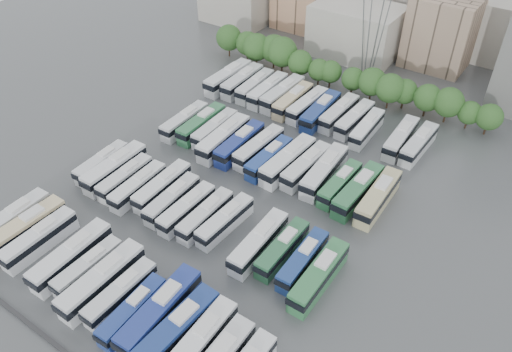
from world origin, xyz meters
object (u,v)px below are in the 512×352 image
Objects in this scene: bus_r0_s1 at (26,228)px; bus_r1_s2 at (125,178)px; bus_r1_s1 at (115,168)px; bus_r3_s4 at (283,94)px; bus_r1_s11 at (282,249)px; bus_r2_s12 at (358,190)px; bus_r1_s3 at (138,186)px; bus_r2_s1 at (185,121)px; bus_r1_s4 at (162,186)px; bus_r3_s1 at (242,81)px; bus_r2_s9 at (306,166)px; bus_r3_s13 at (419,144)px; bus_r3_s9 at (355,119)px; bus_r2_s13 at (378,197)px; bus_r3_s10 at (367,128)px; bus_r1_s6 at (187,209)px; bus_r1_s5 at (172,199)px; bus_r0_s2 at (39,239)px; bus_r0_s4 at (71,256)px; bus_r2_s11 at (340,184)px; bus_r2_s8 at (288,161)px; bus_r1_s10 at (259,242)px; bus_r1_s12 at (303,260)px; bus_r3_s7 at (320,111)px; bus_r0_s11 at (199,343)px; bus_r1_s13 at (319,276)px; bus_r3_s6 at (307,105)px; bus_r3_s3 at (268,90)px; bus_r2_s6 at (259,147)px; bus_r0_s6 at (102,280)px; bus_r2_s2 at (202,124)px; bus_r2_s3 at (215,129)px; bus_r3_s5 at (293,100)px; bus_r2_s7 at (269,158)px; bus_r0_s0 at (13,220)px; bus_r1_s7 at (205,215)px; bus_r2_s5 at (240,144)px; bus_r0_s8 at (133,311)px; bus_r0_s5 at (88,267)px; bus_r0_s7 at (121,293)px; bus_r2_s10 at (324,171)px; bus_r0_s10 at (176,331)px; bus_r2_s4 at (224,138)px; bus_r3_s8 at (339,113)px.

bus_r0_s1 is 16.95m from bus_r1_s2.
bus_r3_s4 is at bearing 73.64° from bus_r1_s1.
bus_r1_s11 is 0.86× the size of bus_r2_s12.
bus_r1_s3 is 20.03m from bus_r2_s1.
bus_r3_s1 reaches higher than bus_r1_s4.
bus_r2_s1 is 0.91× the size of bus_r2_s12.
bus_r2_s9 is 1.02× the size of bus_r3_s13.
bus_r1_s1 reaches higher than bus_r3_s9.
bus_r2_s13 is 19.78m from bus_r3_s10.
bus_r2_s13 is (23.16, 19.00, 0.24)m from bus_r1_s6.
bus_r1_s5 is at bearing -83.87° from bus_r3_s4.
bus_r0_s4 is at bearing 2.66° from bus_r0_s2.
bus_r2_s8 is at bearing -179.18° from bus_r2_s11.
bus_r1_s10 is 1.02× the size of bus_r3_s13.
bus_r3_s7 is at bearing 113.96° from bus_r1_s12.
bus_r1_s3 is at bearing 146.57° from bus_r0_s11.
bus_r1_s13 is 1.03× the size of bus_r3_s6.
bus_r3_s3 is 1.08× the size of bus_r3_s10.
bus_r2_s12 is at bearing -0.06° from bus_r2_s6.
bus_r0_s6 is 1.08× the size of bus_r2_s2.
bus_r2_s3 is (-29.99, 18.50, 0.08)m from bus_r1_s12.
bus_r2_s13 is (33.21, -0.71, 0.18)m from bus_r2_s3.
bus_r3_s5 is (13.16, -0.63, -0.07)m from bus_r3_s1.
bus_r3_s4 reaches higher than bus_r2_s7.
bus_r1_s7 is (22.94, 17.32, -0.18)m from bus_r0_s0.
bus_r2_s3 is at bearing -179.34° from bus_r2_s6.
bus_r1_s3 is 19.93m from bus_r2_s5.
bus_r2_s3 is (-16.78, 37.75, 0.14)m from bus_r0_s8.
bus_r3_s7 is at bearing 83.54° from bus_r0_s5.
bus_r3_s3 is (-6.56, 18.98, -0.02)m from bus_r2_s5.
bus_r1_s4 is at bearing -108.58° from bus_r3_s7.
bus_r3_s10 is at bearing 88.37° from bus_r1_s10.
bus_r0_s7 is at bearing -139.45° from bus_r1_s13.
bus_r2_s8 is 16.60m from bus_r2_s13.
bus_r3_s4 is (-6.69, 54.84, -0.04)m from bus_r0_s6.
bus_r2_s8 is 1.01× the size of bus_r2_s10.
bus_r2_s8 is (-6.71, 36.08, 0.03)m from bus_r0_s10.
bus_r2_s5 is (6.74, -1.36, 0.14)m from bus_r2_s3.
bus_r2_s12 is (13.29, -0.21, -0.07)m from bus_r2_s8.
bus_r0_s2 is 9.80m from bus_r0_s5.
bus_r0_s11 reaches higher than bus_r1_s6.
bus_r2_s9 is at bearing 97.46° from bus_r0_s10.
bus_r2_s10 is at bearing 53.75° from bus_r0_s2.
bus_r0_s10 is at bearing -69.03° from bus_r3_s4.
bus_r2_s4 reaches higher than bus_r2_s13.
bus_r3_s8 is (13.16, 19.97, -0.19)m from bus_r2_s4.
bus_r2_s1 is 0.94× the size of bus_r2_s5.
bus_r2_s13 is at bearing -52.69° from bus_r3_s9.
bus_r1_s3 is (-13.49, 16.55, 0.03)m from bus_r0_s7.
bus_r2_s3 is (3.28, 19.78, 0.09)m from bus_r1_s2.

